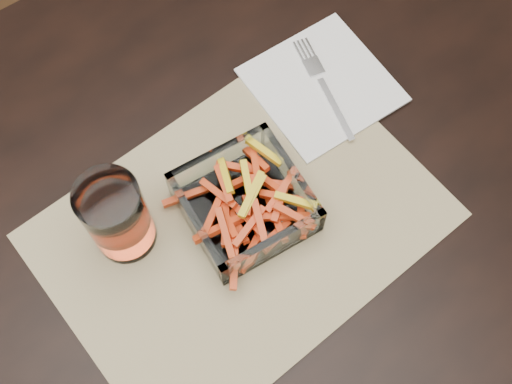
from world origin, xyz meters
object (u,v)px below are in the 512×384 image
Objects in this scene: dining_table at (192,274)px; tumbler at (118,218)px; glass_bowl at (245,204)px; fork at (323,85)px.

tumbler is at bearing 128.10° from dining_table.
glass_bowl is 0.90× the size of fork.
fork is at bearing 24.81° from glass_bowl.
tumbler reaches higher than dining_table.
fork reaches higher than dining_table.
glass_bowl is (0.09, 0.00, 0.11)m from dining_table.
dining_table is 0.30m from fork.
fork is (0.18, 0.08, -0.02)m from glass_bowl.
glass_bowl reaches higher than dining_table.
glass_bowl reaches higher than fork.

